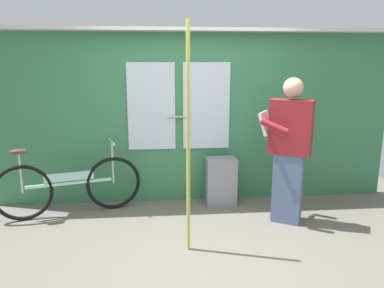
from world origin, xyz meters
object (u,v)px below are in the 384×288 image
(bicycle_near_door, at_px, (69,186))
(handrail_pole, at_px, (188,142))
(trash_bin_by_wall, at_px, (221,181))
(passenger_reading_newspaper, at_px, (289,148))

(bicycle_near_door, height_order, handrail_pole, handrail_pole)
(bicycle_near_door, xyz_separation_m, trash_bin_by_wall, (1.87, 0.19, -0.05))
(trash_bin_by_wall, bearing_deg, passenger_reading_newspaper, -42.85)
(bicycle_near_door, bearing_deg, handrail_pole, -51.33)
(trash_bin_by_wall, relative_size, handrail_pole, 0.28)
(bicycle_near_door, bearing_deg, passenger_reading_newspaper, -24.87)
(bicycle_near_door, relative_size, handrail_pole, 0.76)
(bicycle_near_door, height_order, passenger_reading_newspaper, passenger_reading_newspaper)
(trash_bin_by_wall, distance_m, handrail_pole, 1.50)
(passenger_reading_newspaper, distance_m, trash_bin_by_wall, 1.06)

